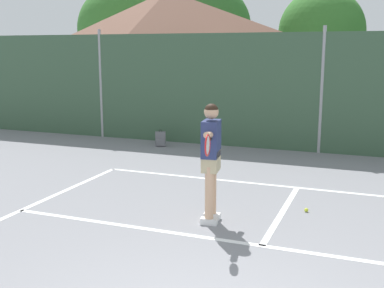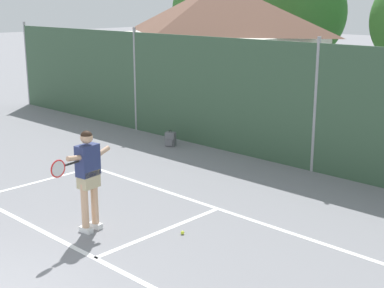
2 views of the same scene
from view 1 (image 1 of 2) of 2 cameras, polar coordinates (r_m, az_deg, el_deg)
name	(u,v)px [view 1 (image 1 of 2)]	position (r m, az deg, el deg)	size (l,w,h in m)	color
chainlink_fence	(322,93)	(12.77, 15.10, 5.81)	(26.09, 0.09, 3.23)	#38563D
clubhouse_building	(168,56)	(17.26, -2.83, 10.33)	(6.57, 4.44, 4.64)	silver
treeline_backdrop	(384,18)	(21.07, 21.75, 13.71)	(25.93, 4.66, 6.98)	brown
tennis_player	(211,153)	(7.30, 2.27, -1.02)	(0.38, 1.42, 1.85)	silver
tennis_ball	(306,210)	(8.26, 13.39, -7.61)	(0.07, 0.07, 0.07)	#CCE033
backpack_grey	(160,139)	(13.39, -3.76, 0.57)	(0.33, 0.32, 0.46)	slate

